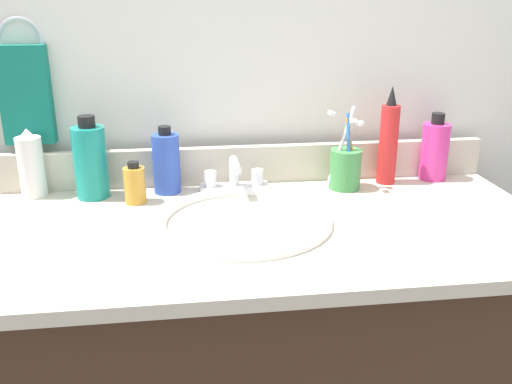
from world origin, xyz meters
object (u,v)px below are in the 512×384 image
Objects in this scene: bottle_spray_red at (388,141)px; bottle_oil_amber at (135,184)px; hand_towel at (26,95)px; faucet at (234,179)px; cup_green at (345,167)px; bottle_mouthwash_teal at (90,161)px; bottle_soap_pink at (435,150)px; bottle_shampoo_blue at (166,163)px; bottle_lotion_white at (31,165)px.

bottle_spray_red is 0.60m from bottle_oil_amber.
hand_towel is at bearing 151.28° from bottle_oil_amber.
faucet is 0.38m from bottle_spray_red.
cup_green is at bearing -7.76° from hand_towel.
cup_green is at bearing -3.31° from faucet.
bottle_oil_amber is (0.10, -0.05, -0.04)m from bottle_mouthwash_teal.
bottle_shampoo_blue is at bearing -178.78° from bottle_soap_pink.
bottle_lotion_white is 1.01× the size of bottle_shampoo_blue.
bottle_mouthwash_teal reaches higher than bottle_soap_pink.
bottle_shampoo_blue reaches higher than faucet.
hand_towel is at bearing 167.24° from bottle_shampoo_blue.
bottle_lotion_white is 0.30m from bottle_shampoo_blue.
bottle_spray_red is (0.37, 0.01, 0.07)m from faucet.
bottle_lotion_white reaches higher than bottle_oil_amber.
bottle_shampoo_blue is 0.79× the size of cup_green.
bottle_shampoo_blue is 1.67× the size of bottle_oil_amber.
faucet is at bearing -5.12° from bottle_shampoo_blue.
faucet is at bearing -3.34° from bottle_lotion_white.
faucet is 0.86× the size of bottle_mouthwash_teal.
bottle_soap_pink is at bearing 0.07° from bottle_lotion_white.
bottle_soap_pink is 0.24m from cup_green.
cup_green reaches higher than bottle_oil_amber.
bottle_mouthwash_teal is at bearing -176.37° from bottle_shampoo_blue.
bottle_spray_red reaches higher than bottle_lotion_white.
hand_towel is 0.75m from cup_green.
bottle_soap_pink is (0.50, 0.03, 0.04)m from faucet.
hand_towel is at bearing 169.77° from faucet.
cup_green reaches higher than bottle_lotion_white.
hand_towel is at bearing 150.26° from bottle_mouthwash_teal.
bottle_shampoo_blue is at bearing -2.42° from bottle_lotion_white.
faucet is 0.26m from cup_green.
bottle_spray_red is (0.83, -0.07, -0.12)m from hand_towel.
bottle_oil_amber is 0.48× the size of cup_green.
bottle_oil_amber is at bearing -138.68° from bottle_shampoo_blue.
bottle_spray_red is at bearing -0.06° from bottle_shampoo_blue.
faucet is 0.23m from bottle_oil_amber.
bottle_mouthwash_teal is (0.13, -0.02, 0.01)m from bottle_lotion_white.
hand_towel is at bearing 176.69° from bottle_soap_pink.
bottle_spray_red reaches higher than bottle_soap_pink.
bottle_mouthwash_teal is 0.82m from bottle_soap_pink.
bottle_soap_pink is 1.77× the size of bottle_oil_amber.
bottle_shampoo_blue is 0.10m from bottle_oil_amber.
bottle_spray_red is 1.20× the size of cup_green.
bottle_oil_amber is (-0.72, -0.07, -0.03)m from bottle_soap_pink.
bottle_soap_pink reaches higher than bottle_lotion_white.
bottle_mouthwash_teal is at bearing 178.19° from cup_green.
bottle_lotion_white is at bearing 176.66° from faucet.
bottle_lotion_white is at bearing -179.93° from bottle_soap_pink.
bottle_spray_red is 0.53m from bottle_shampoo_blue.
bottle_mouthwash_teal is 0.95× the size of cup_green.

